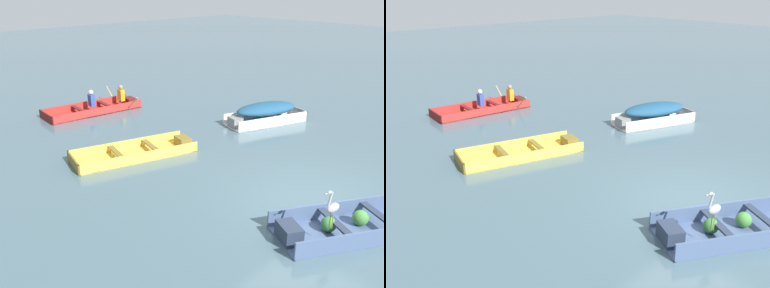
# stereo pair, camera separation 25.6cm
# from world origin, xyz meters

# --- Properties ---
(ground_plane) EXTENTS (80.00, 80.00, 0.00)m
(ground_plane) POSITION_xyz_m (0.00, 0.00, 0.00)
(ground_plane) COLOR #47606B
(dinghy_slate_blue_foreground) EXTENTS (3.55, 2.66, 0.38)m
(dinghy_slate_blue_foreground) POSITION_xyz_m (-0.62, -1.14, 0.14)
(dinghy_slate_blue_foreground) COLOR #475B7F
(dinghy_slate_blue_foreground) RESTS_ON ground
(skiff_white_near_moored) EXTENTS (3.07, 1.84, 0.74)m
(skiff_white_near_moored) POSITION_xyz_m (3.74, 4.41, 0.43)
(skiff_white_near_moored) COLOR white
(skiff_white_near_moored) RESTS_ON ground
(skiff_yellow_mid_moored) EXTENTS (3.71, 1.99, 0.31)m
(skiff_yellow_mid_moored) POSITION_xyz_m (-1.32, 5.03, 0.10)
(skiff_yellow_mid_moored) COLOR #E5BC47
(skiff_yellow_mid_moored) RESTS_ON ground
(rowboat_red_with_crew) EXTENTS (3.74, 2.43, 0.88)m
(rowboat_red_with_crew) POSITION_xyz_m (0.15, 9.72, 0.16)
(rowboat_red_with_crew) COLOR #AD2D28
(rowboat_red_with_crew) RESTS_ON ground
(heron_on_dinghy) EXTENTS (0.46, 0.18, 0.84)m
(heron_on_dinghy) POSITION_xyz_m (-1.37, -1.11, 0.85)
(heron_on_dinghy) COLOR olive
(heron_on_dinghy) RESTS_ON dinghy_slate_blue_foreground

